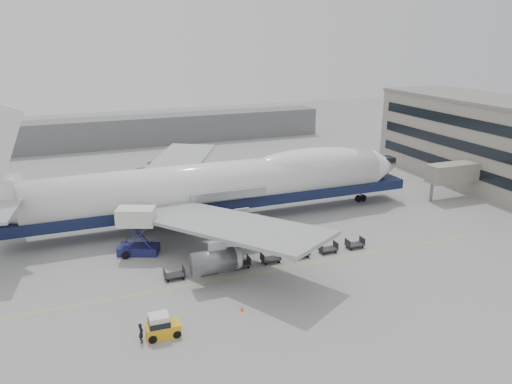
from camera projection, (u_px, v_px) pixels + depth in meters
name	position (u px, v px, depth m)	size (l,w,h in m)	color
ground	(243.00, 253.00, 63.24)	(260.00, 260.00, 0.00)	gray
apron_line	(261.00, 273.00, 57.92)	(60.00, 0.15, 0.01)	gold
hangar	(106.00, 133.00, 120.87)	(110.00, 8.00, 7.00)	slate
airliner	(219.00, 184.00, 72.41)	(67.00, 55.30, 19.98)	white
catering_truck	(137.00, 228.00, 61.92)	(5.52, 4.66, 6.10)	navy
baggage_tug	(161.00, 327.00, 45.46)	(3.14, 1.77, 2.26)	gold
ground_worker	(141.00, 333.00, 44.65)	(0.69, 0.45, 1.88)	black
traffic_cone	(242.00, 308.00, 49.91)	(0.37, 0.37, 0.55)	#F15D0C
dolly_0	(174.00, 275.00, 56.30)	(2.30, 1.35, 1.30)	#2D2D30
dolly_1	(208.00, 269.00, 57.66)	(2.30, 1.35, 1.30)	#2D2D30
dolly_2	(240.00, 263.00, 59.03)	(2.30, 1.35, 1.30)	#2D2D30
dolly_3	(271.00, 258.00, 60.39)	(2.30, 1.35, 1.30)	#2D2D30
dolly_4	(300.00, 253.00, 61.75)	(2.30, 1.35, 1.30)	#2D2D30
dolly_5	(328.00, 249.00, 63.12)	(2.30, 1.35, 1.30)	#2D2D30
dolly_6	(355.00, 244.00, 64.48)	(2.30, 1.35, 1.30)	#2D2D30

